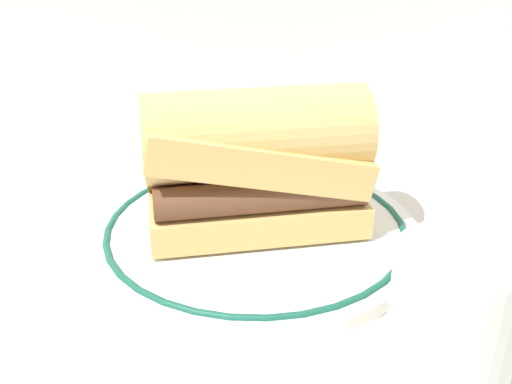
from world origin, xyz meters
TOP-DOWN VIEW (x-y plane):
  - ground_plane at (0.00, 0.00)m, footprint 1.50×1.50m
  - plate at (0.01, -0.01)m, footprint 0.28×0.28m
  - sausage_sandwich at (0.01, -0.01)m, footprint 0.19×0.11m
  - drinking_glass at (0.10, -0.20)m, footprint 0.07×0.07m
  - salt_shaker at (0.10, 0.16)m, footprint 0.03×0.03m

SIDE VIEW (x-z plane):
  - ground_plane at x=0.00m, z-range 0.00..0.00m
  - plate at x=0.01m, z-range 0.00..0.02m
  - salt_shaker at x=0.10m, z-range 0.00..0.07m
  - drinking_glass at x=0.10m, z-range -0.01..0.09m
  - sausage_sandwich at x=0.01m, z-range 0.01..0.13m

